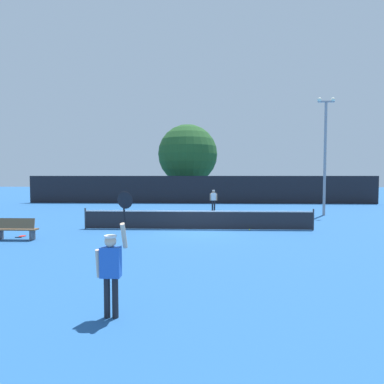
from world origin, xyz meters
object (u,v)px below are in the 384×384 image
at_px(player_receiving, 213,198).
at_px(tennis_ball, 249,230).
at_px(courtside_bench, 15,229).
at_px(player_serving, 111,263).
at_px(parked_car_near, 249,191).
at_px(spare_racket, 22,236).
at_px(large_tree, 188,154).
at_px(light_pole, 325,149).

height_order(player_receiving, tennis_ball, player_receiving).
bearing_deg(courtside_bench, player_receiving, 54.00).
bearing_deg(player_serving, parked_car_near, 77.88).
xyz_separation_m(spare_racket, courtside_bench, (0.17, -0.79, 0.46)).
xyz_separation_m(tennis_ball, parked_car_near, (3.34, 24.24, 0.74)).
xyz_separation_m(player_receiving, parked_car_near, (4.87, 15.05, -0.19)).
distance_m(courtside_bench, parked_car_near, 30.30).
height_order(player_receiving, courtside_bench, player_receiving).
bearing_deg(player_receiving, courtside_bench, 54.00).
bearing_deg(tennis_ball, player_serving, -111.73).
relative_size(player_receiving, large_tree, 0.19).
relative_size(spare_racket, courtside_bench, 0.29).
height_order(tennis_ball, parked_car_near, parked_car_near).
bearing_deg(light_pole, courtside_bench, -150.41).
relative_size(large_tree, parked_car_near, 2.02).
relative_size(tennis_ball, parked_car_near, 0.02).
bearing_deg(parked_car_near, courtside_bench, -117.36).
bearing_deg(parked_car_near, large_tree, -158.98).
height_order(player_serving, spare_racket, player_serving).
distance_m(player_receiving, light_pole, 8.78).
xyz_separation_m(player_receiving, courtside_bench, (-8.73, -12.02, -0.49)).
bearing_deg(player_receiving, player_serving, 82.60).
bearing_deg(parked_car_near, light_pole, -82.29).
relative_size(courtside_bench, parked_car_near, 0.43).
height_order(tennis_ball, large_tree, large_tree).
bearing_deg(light_pole, parked_car_near, 98.39).
height_order(spare_racket, courtside_bench, courtside_bench).
distance_m(player_serving, player_receiving, 19.50).
bearing_deg(player_serving, large_tree, 90.21).
bearing_deg(tennis_ball, spare_racket, -168.90).
relative_size(courtside_bench, light_pole, 0.23).
distance_m(player_receiving, tennis_ball, 9.36).
xyz_separation_m(tennis_ball, spare_racket, (-10.44, -2.05, -0.01)).
height_order(player_serving, light_pole, light_pole).
height_order(player_serving, tennis_ball, player_serving).
relative_size(player_serving, light_pole, 0.31).
bearing_deg(player_serving, spare_racket, 128.27).
distance_m(tennis_ball, parked_car_near, 24.48).
relative_size(light_pole, large_tree, 0.94).
xyz_separation_m(player_receiving, large_tree, (-2.62, 12.07, 4.17)).
relative_size(tennis_ball, light_pole, 0.01).
bearing_deg(tennis_ball, large_tree, 101.07).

